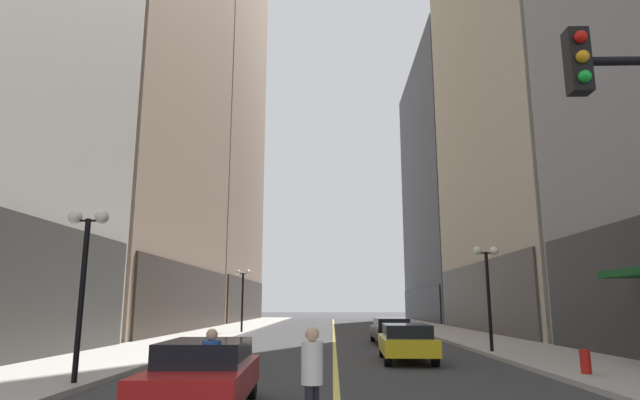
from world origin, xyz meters
TOP-DOWN VIEW (x-y plane):
  - ground_plane at (0.00, 35.00)m, footprint 200.00×200.00m
  - sidewalk_left at (-8.25, 35.00)m, footprint 4.50×78.00m
  - sidewalk_right at (8.25, 35.00)m, footprint 4.50×78.00m
  - lane_centre_stripe at (0.00, 35.00)m, footprint 0.16×70.00m
  - building_left_mid at (-16.15, 34.50)m, footprint 11.51×24.00m
  - building_left_far at (-18.41, 60.00)m, footprint 15.99×26.00m
  - building_right_far at (16.31, 60.00)m, footprint 11.82×26.00m
  - car_red at (-2.59, 6.29)m, footprint 1.97×4.25m
  - car_yellow at (2.58, 15.35)m, footprint 1.96×4.60m
  - car_black at (2.95, 23.77)m, footprint 1.88×4.82m
  - pedestrian_in_white_shirt at (-0.40, 4.19)m, footprint 0.47×0.47m
  - pedestrian_in_blue_hoodie at (-2.27, 5.46)m, footprint 0.45×0.45m
  - street_lamp_left_near at (-6.40, 8.94)m, footprint 1.06×0.36m
  - street_lamp_left_far at (-6.40, 32.73)m, footprint 1.06×0.36m
  - street_lamp_right_mid at (6.40, 17.90)m, footprint 1.06×0.36m
  - fire_hydrant_right at (6.90, 10.91)m, footprint 0.28×0.28m

SIDE VIEW (x-z plane):
  - ground_plane at x=0.00m, z-range 0.00..0.00m
  - lane_centre_stripe at x=0.00m, z-range 0.00..0.01m
  - sidewalk_left at x=-8.25m, z-range 0.00..0.15m
  - sidewalk_right at x=8.25m, z-range 0.00..0.15m
  - fire_hydrant_right at x=6.90m, z-range 0.00..0.80m
  - car_red at x=-2.59m, z-range 0.06..1.38m
  - car_yellow at x=2.58m, z-range 0.06..1.38m
  - car_black at x=2.95m, z-range 0.06..1.38m
  - pedestrian_in_blue_hoodie at x=-2.27m, z-range 0.13..1.72m
  - pedestrian_in_white_shirt at x=-0.40m, z-range 0.14..1.81m
  - street_lamp_left_near at x=-6.40m, z-range 1.04..5.47m
  - street_lamp_left_far at x=-6.40m, z-range 1.04..5.47m
  - street_lamp_right_mid at x=6.40m, z-range 1.04..5.47m
  - building_right_far at x=16.31m, z-range -0.07..32.73m
  - building_left_mid at x=-16.15m, z-range -0.09..40.04m
  - building_left_far at x=-18.41m, z-range -0.07..83.34m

